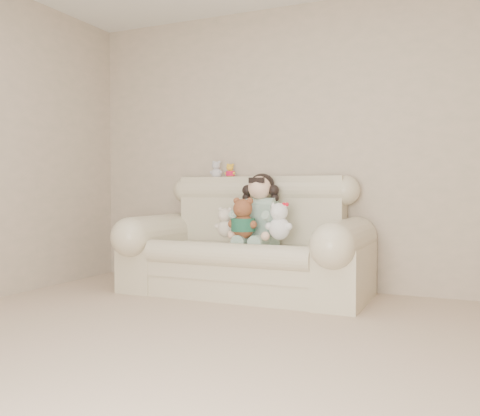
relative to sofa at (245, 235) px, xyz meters
name	(u,v)px	position (x,y,z in m)	size (l,w,h in m)	color
floor	(162,376)	(0.43, -2.00, -0.52)	(5.00, 5.00, 0.00)	tan
wall_back	(310,146)	(0.43, 0.50, 0.78)	(4.50, 4.50, 0.00)	tan
sofa	(245,235)	(0.00, 0.00, 0.00)	(2.10, 0.95, 1.03)	beige
seated_child	(260,209)	(0.11, 0.08, 0.22)	(0.38, 0.47, 0.64)	#307154
brown_teddy	(243,214)	(0.06, -0.16, 0.19)	(0.26, 0.20, 0.40)	brown
white_cat	(279,217)	(0.36, -0.11, 0.17)	(0.23, 0.18, 0.36)	white
cream_teddy	(225,219)	(-0.14, -0.10, 0.14)	(0.19, 0.15, 0.30)	silver
yellow_mini_bear	(230,170)	(-0.31, 0.37, 0.58)	(0.11, 0.08, 0.17)	yellow
grey_mini_plush	(217,168)	(-0.44, 0.34, 0.60)	(0.13, 0.10, 0.20)	silver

